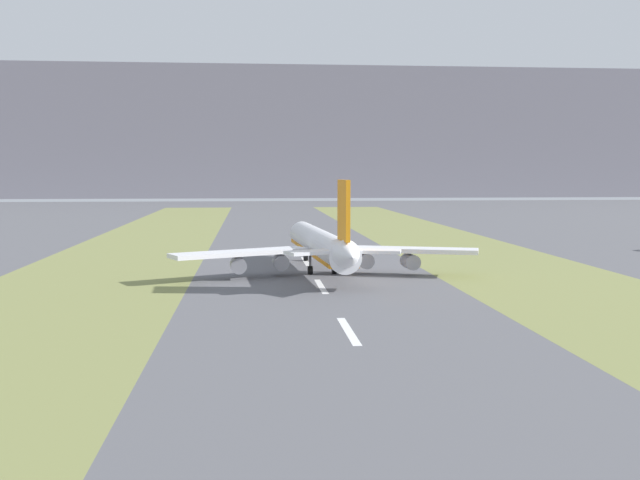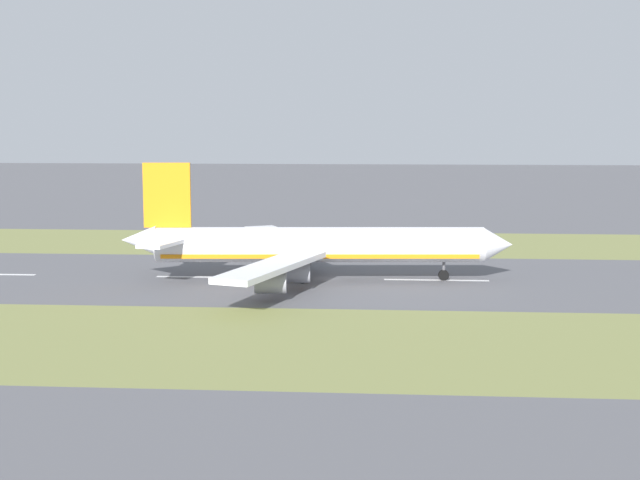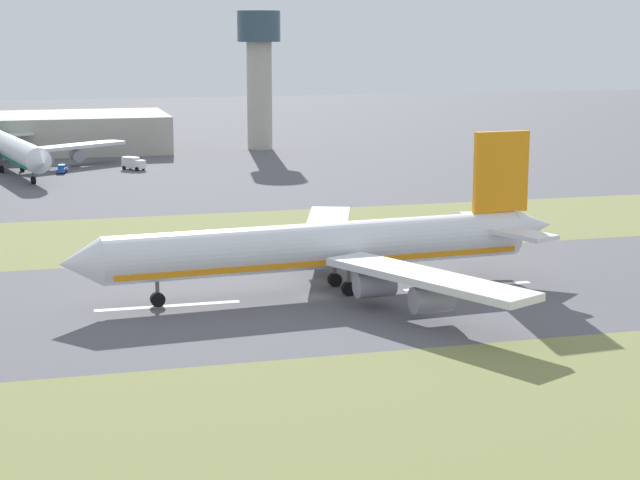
{
  "view_description": "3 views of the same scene",
  "coord_description": "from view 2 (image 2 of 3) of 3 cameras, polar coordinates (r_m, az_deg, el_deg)",
  "views": [
    {
      "loc": [
        -13.06,
        -160.64,
        21.56
      ],
      "look_at": [
        1.63,
        -1.06,
        7.0
      ],
      "focal_mm": 42.0,
      "sensor_mm": 36.0,
      "label": 1
    },
    {
      "loc": [
        152.02,
        9.94,
        27.43
      ],
      "look_at": [
        1.63,
        -1.06,
        7.0
      ],
      "focal_mm": 50.0,
      "sensor_mm": 36.0,
      "label": 2
    },
    {
      "loc": [
        -128.79,
        33.99,
        33.94
      ],
      "look_at": [
        1.63,
        -1.06,
        7.0
      ],
      "focal_mm": 60.0,
      "sensor_mm": 36.0,
      "label": 3
    }
  ],
  "objects": [
    {
      "name": "ground_plane",
      "position": [
        154.79,
        0.43,
        -2.49
      ],
      "size": [
        800.0,
        800.0,
        0.0
      ],
      "primitive_type": "plane",
      "color": "#56565B"
    },
    {
      "name": "grass_median_west",
      "position": [
        199.17,
        1.28,
        -0.2
      ],
      "size": [
        40.0,
        600.0,
        0.01
      ],
      "primitive_type": "cube",
      "color": "olive",
      "rests_on": "ground"
    },
    {
      "name": "grass_median_east",
      "position": [
        110.92,
        -1.1,
        -6.6
      ],
      "size": [
        40.0,
        600.0,
        0.01
      ],
      "primitive_type": "cube",
      "color": "olive",
      "rests_on": "ground"
    },
    {
      "name": "centreline_dash_mid",
      "position": [
        157.55,
        -7.24,
        -2.37
      ],
      "size": [
        1.2,
        18.0,
        0.01
      ],
      "primitive_type": "cube",
      "color": "silver",
      "rests_on": "ground"
    },
    {
      "name": "centreline_dash_far",
      "position": [
        154.73,
        7.46,
        -2.56
      ],
      "size": [
        1.2,
        18.0,
        0.01
      ],
      "primitive_type": "cube",
      "color": "silver",
      "rests_on": "ground"
    },
    {
      "name": "airplane_main_jet",
      "position": [
        152.31,
        -0.72,
        -0.37
      ],
      "size": [
        63.96,
        67.22,
        20.2
      ],
      "color": "white",
      "rests_on": "ground"
    }
  ]
}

